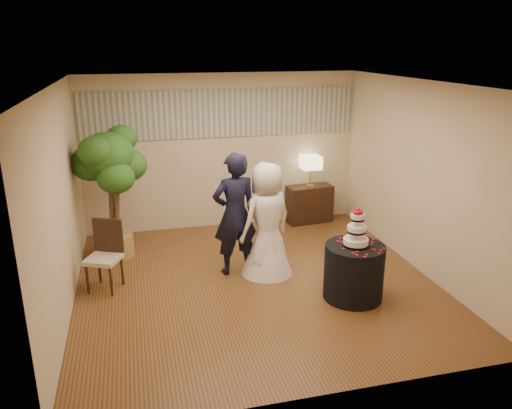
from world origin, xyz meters
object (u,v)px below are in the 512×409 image
object	(u,v)px
cake_table	(354,272)
ficus_tree	(111,193)
console	(309,204)
side_chair	(103,257)
wedding_cake	(357,227)
groom	(235,214)
bride	(267,219)
table_lamp	(310,171)

from	to	relation	value
cake_table	ficus_tree	size ratio (longest dim) A/B	0.37
console	side_chair	bearing A→B (deg)	-158.00
wedding_cake	console	xyz separation A→B (m)	(0.45, 2.99, -0.66)
groom	wedding_cake	world-z (taller)	groom
groom	wedding_cake	distance (m)	1.80
cake_table	wedding_cake	size ratio (longest dim) A/B	1.51
wedding_cake	ficus_tree	size ratio (longest dim) A/B	0.25
groom	side_chair	distance (m)	1.93
cake_table	wedding_cake	distance (m)	0.64
console	ficus_tree	world-z (taller)	ficus_tree
wedding_cake	cake_table	bearing A→B (deg)	0.00
cake_table	side_chair	distance (m)	3.42
groom	ficus_tree	distance (m)	2.05
ficus_tree	side_chair	world-z (taller)	ficus_tree
wedding_cake	console	size ratio (longest dim) A/B	0.61
cake_table	console	distance (m)	3.02
ficus_tree	groom	bearing A→B (deg)	-30.80
side_chair	console	bearing A→B (deg)	52.09
bride	ficus_tree	distance (m)	2.51
groom	bride	size ratio (longest dim) A/B	1.08
table_lamp	groom	bearing A→B (deg)	-135.04
cake_table	table_lamp	xyz separation A→B (m)	(0.45, 2.99, 0.63)
bride	table_lamp	world-z (taller)	bride
table_lamp	side_chair	xyz separation A→B (m)	(-3.70, -1.93, -0.51)
wedding_cake	groom	bearing A→B (deg)	139.76
side_chair	bride	bearing A→B (deg)	23.97
bride	ficus_tree	bearing A→B (deg)	-50.47
groom	wedding_cake	xyz separation A→B (m)	(1.37, -1.16, 0.10)
groom	cake_table	world-z (taller)	groom
console	side_chair	world-z (taller)	side_chair
cake_table	console	bearing A→B (deg)	81.41
table_lamp	ficus_tree	world-z (taller)	ficus_tree
cake_table	wedding_cake	bearing A→B (deg)	0.00
wedding_cake	ficus_tree	world-z (taller)	ficus_tree
cake_table	side_chair	bearing A→B (deg)	161.99
wedding_cake	table_lamp	xyz separation A→B (m)	(0.45, 2.99, -0.01)
cake_table	bride	bearing A→B (deg)	131.80
wedding_cake	side_chair	xyz separation A→B (m)	(-3.25, 1.06, -0.53)
table_lamp	side_chair	distance (m)	4.21
table_lamp	ficus_tree	distance (m)	3.66
bride	side_chair	xyz separation A→B (m)	(-2.33, 0.02, -0.36)
console	table_lamp	xyz separation A→B (m)	(0.00, 0.00, 0.65)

